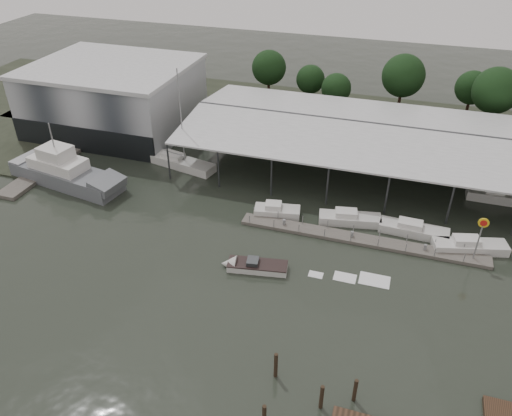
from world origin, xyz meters
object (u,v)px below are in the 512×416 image
(grey_trawler, at_px, (66,173))
(shell_fuel_sign, at_px, (481,231))
(white_sailboat, at_px, (181,163))
(speedboat_underway, at_px, (252,266))

(grey_trawler, bearing_deg, shell_fuel_sign, 8.42)
(white_sailboat, distance_m, speedboat_underway, 25.00)
(white_sailboat, xyz_separation_m, speedboat_underway, (16.74, -18.56, -0.27))
(white_sailboat, height_order, speedboat_underway, white_sailboat)
(grey_trawler, height_order, speedboat_underway, grey_trawler)
(shell_fuel_sign, bearing_deg, speedboat_underway, -159.20)
(shell_fuel_sign, xyz_separation_m, white_sailboat, (-38.98, 10.12, -3.27))
(white_sailboat, relative_size, speedboat_underway, 0.82)
(grey_trawler, height_order, white_sailboat, white_sailboat)
(shell_fuel_sign, distance_m, grey_trawler, 51.68)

